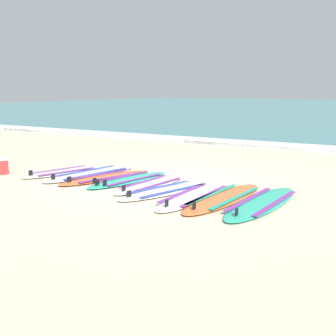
% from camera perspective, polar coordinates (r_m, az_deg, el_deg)
% --- Properties ---
extents(ground_plane, '(80.00, 80.00, 0.00)m').
position_cam_1_polar(ground_plane, '(8.93, -1.00, -1.90)').
color(ground_plane, beige).
extents(wave_foam_strip, '(80.00, 1.02, 0.11)m').
position_cam_1_polar(wave_foam_strip, '(14.78, 12.22, 3.01)').
color(wave_foam_strip, white).
rests_on(wave_foam_strip, ground).
extents(surfboard_0, '(1.03, 2.05, 0.18)m').
position_cam_1_polar(surfboard_0, '(10.10, -13.60, -0.53)').
color(surfboard_0, silver).
rests_on(surfboard_0, ground).
extents(surfboard_1, '(1.07, 2.56, 0.18)m').
position_cam_1_polar(surfboard_1, '(9.77, -10.11, -0.76)').
color(surfboard_1, white).
rests_on(surfboard_1, ground).
extents(surfboard_2, '(1.20, 2.34, 0.18)m').
position_cam_1_polar(surfboard_2, '(9.33, -8.12, -1.23)').
color(surfboard_2, orange).
rests_on(surfboard_2, ground).
extents(surfboard_3, '(0.92, 2.24, 0.18)m').
position_cam_1_polar(surfboard_3, '(9.04, -5.16, -1.55)').
color(surfboard_3, '#2DB793').
rests_on(surfboard_3, ground).
extents(surfboard_4, '(0.71, 2.12, 0.18)m').
position_cam_1_polar(surfboard_4, '(8.56, -2.24, -2.20)').
color(surfboard_4, white).
rests_on(surfboard_4, ground).
extents(surfboard_5, '(1.17, 2.28, 0.18)m').
position_cam_1_polar(surfboard_5, '(8.05, -0.26, -3.00)').
color(surfboard_5, white).
rests_on(surfboard_5, ground).
extents(surfboard_6, '(0.63, 2.44, 0.18)m').
position_cam_1_polar(surfboard_6, '(7.69, 3.49, -3.67)').
color(surfboard_6, white).
rests_on(surfboard_6, ground).
extents(surfboard_7, '(0.82, 2.58, 0.18)m').
position_cam_1_polar(surfboard_7, '(7.59, 7.32, -3.92)').
color(surfboard_7, orange).
rests_on(surfboard_7, ground).
extents(surfboard_8, '(0.79, 2.62, 0.18)m').
position_cam_1_polar(surfboard_8, '(7.38, 12.25, -4.49)').
color(surfboard_8, '#2DB793').
rests_on(surfboard_8, ground).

